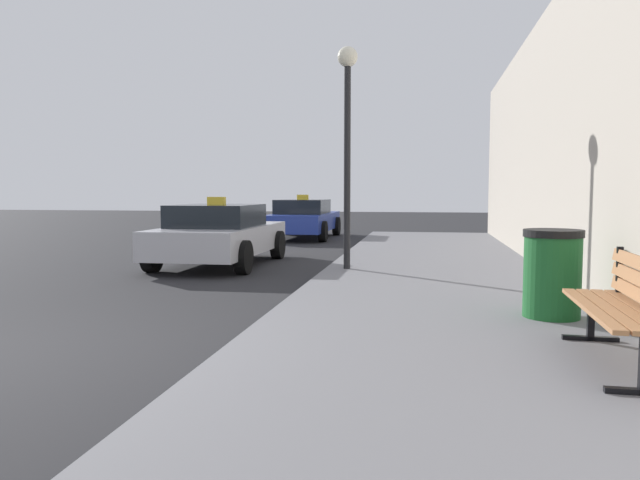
{
  "coord_description": "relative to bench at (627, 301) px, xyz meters",
  "views": [
    {
      "loc": [
        3.78,
        -4.94,
        1.55
      ],
      "look_at": [
        2.24,
        3.93,
        0.82
      ],
      "focal_mm": 34.1,
      "sensor_mm": 36.0,
      "label": 1
    }
  ],
  "objects": [
    {
      "name": "street_lamp",
      "position": [
        -3.0,
        5.65,
        2.21
      ],
      "size": [
        0.36,
        0.36,
        3.94
      ],
      "color": "black",
      "rests_on": "sidewalk"
    },
    {
      "name": "trash_bin",
      "position": [
        -0.21,
        1.84,
        -0.02
      ],
      "size": [
        0.64,
        0.64,
        0.98
      ],
      "color": "#195926",
      "rests_on": "sidewalk"
    },
    {
      "name": "bench",
      "position": [
        0.0,
        0.0,
        0.0
      ],
      "size": [
        0.56,
        1.81,
        0.89
      ],
      "rotation": [
        0.0,
        0.0,
        -0.03
      ],
      "color": "#9E6B42",
      "rests_on": "sidewalk"
    },
    {
      "name": "sidewalk",
      "position": [
        -1.39,
        -0.24,
        -0.59
      ],
      "size": [
        4.0,
        32.0,
        0.15
      ],
      "primitive_type": "cube",
      "color": "slate",
      "rests_on": "ground_plane"
    },
    {
      "name": "car_blue",
      "position": [
        -5.54,
        14.37,
        -0.02
      ],
      "size": [
        1.96,
        4.46,
        1.43
      ],
      "color": "#233899",
      "rests_on": "ground_plane"
    },
    {
      "name": "ground_plane",
      "position": [
        -5.39,
        -0.24,
        -0.66
      ],
      "size": [
        80.0,
        80.0,
        0.0
      ],
      "primitive_type": "plane",
      "color": "#232326"
    },
    {
      "name": "car_silver",
      "position": [
        -5.84,
        6.92,
        -0.02
      ],
      "size": [
        2.03,
        4.19,
        1.43
      ],
      "color": "#B7B7BF",
      "rests_on": "ground_plane"
    }
  ]
}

